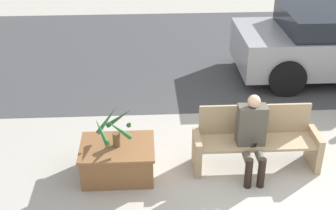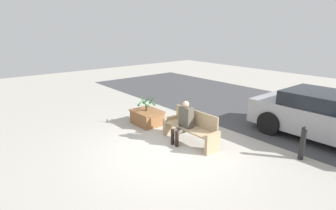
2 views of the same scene
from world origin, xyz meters
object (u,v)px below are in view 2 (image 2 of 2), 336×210
(person_seated, at_px, (184,121))
(parked_car, at_px, (327,116))
(bench, at_px, (191,128))
(planter_box, at_px, (147,117))
(potted_plant, at_px, (147,102))
(bollard_post, at_px, (303,142))

(person_seated, xyz_separation_m, parked_car, (2.45, 3.29, 0.05))
(bench, xyz_separation_m, planter_box, (-1.97, -0.13, -0.16))
(bench, xyz_separation_m, potted_plant, (-1.98, -0.12, 0.35))
(person_seated, xyz_separation_m, planter_box, (-1.86, 0.05, -0.39))
(parked_car, distance_m, bollard_post, 1.77)
(planter_box, bearing_deg, bench, 3.85)
(potted_plant, xyz_separation_m, bollard_post, (4.46, 1.48, -0.32))
(person_seated, height_order, potted_plant, person_seated)
(parked_car, bearing_deg, planter_box, -143.09)
(bench, relative_size, bollard_post, 2.10)
(bench, bearing_deg, person_seated, -120.78)
(bench, height_order, person_seated, person_seated)
(person_seated, bearing_deg, bollard_post, 30.84)
(parked_car, bearing_deg, bollard_post, -85.52)
(potted_plant, bearing_deg, bench, 3.46)
(planter_box, height_order, potted_plant, potted_plant)
(person_seated, relative_size, potted_plant, 2.02)
(bench, xyz_separation_m, parked_car, (2.34, 3.11, 0.28))
(planter_box, height_order, parked_car, parked_car)
(bench, height_order, bollard_post, bench)
(parked_car, xyz_separation_m, bollard_post, (0.14, -1.75, -0.25))
(person_seated, distance_m, parked_car, 4.10)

